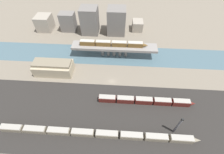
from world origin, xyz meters
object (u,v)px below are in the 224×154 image
train_on_bridge (113,44)px  train_yard_mid (146,101)px  signal_tower (178,126)px  warehouse_building (54,67)px  train_yard_near (98,134)px

train_on_bridge → train_yard_mid: size_ratio=0.88×
train_on_bridge → train_yard_mid: 45.32m
train_yard_mid → signal_tower: size_ratio=3.90×
train_on_bridge → warehouse_building: train_on_bridge is taller
warehouse_building → signal_tower: (70.34, -35.67, 2.36)m
train_yard_near → signal_tower: (36.79, 4.07, 4.89)m
train_yard_mid → train_on_bridge: bearing=117.3°
train_on_bridge → train_yard_mid: (20.44, -39.56, -8.41)m
train_yard_near → signal_tower: bearing=6.3°
train_yard_near → train_on_bridge: bearing=86.2°
train_yard_mid → signal_tower: 20.52m
train_on_bridge → train_yard_near: 60.04m
train_yard_near → train_yard_mid: 31.38m
signal_tower → warehouse_building: bearing=153.1°
warehouse_building → signal_tower: 78.90m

